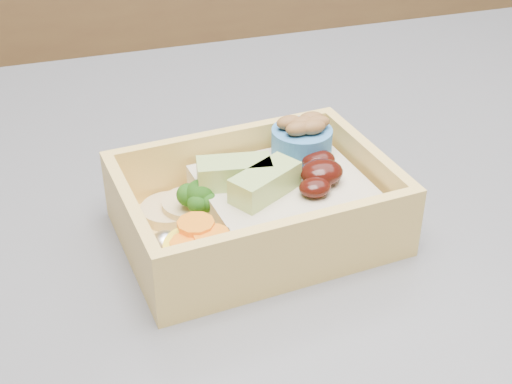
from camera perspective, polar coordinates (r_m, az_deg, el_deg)
name	(u,v)px	position (r m, az deg, el deg)	size (l,w,h in m)	color
bento_box	(262,203)	(0.46, 0.51, -0.91)	(0.18, 0.14, 0.06)	#F3C664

